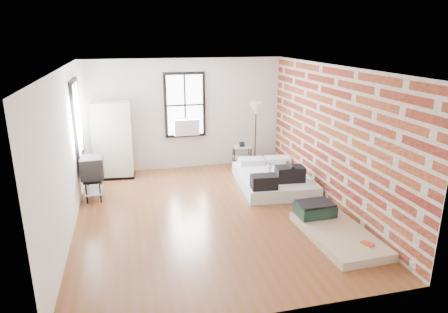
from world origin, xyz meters
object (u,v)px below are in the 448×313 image
object	(u,v)px
floor_lamp	(256,112)
tv_stand	(92,169)
mattress_main	(273,178)
wardrobe	(113,141)
mattress_bare	(332,228)
side_table	(242,150)

from	to	relation	value
floor_lamp	tv_stand	bearing A→B (deg)	-162.38
mattress_main	wardrobe	size ratio (longest dim) A/B	1.21
mattress_main	mattress_bare	distance (m)	2.46
wardrobe	mattress_main	bearing A→B (deg)	-17.39
floor_lamp	tv_stand	xyz separation A→B (m)	(-3.99, -1.27, -0.80)
mattress_main	tv_stand	world-z (taller)	tv_stand
wardrobe	floor_lamp	size ratio (longest dim) A/B	1.09
wardrobe	mattress_bare	bearing A→B (deg)	-41.21
wardrobe	tv_stand	xyz separation A→B (m)	(-0.40, -1.27, -0.27)
mattress_main	wardrobe	xyz separation A→B (m)	(-3.56, 1.49, 0.73)
side_table	tv_stand	world-z (taller)	tv_stand
mattress_main	floor_lamp	xyz separation A→B (m)	(0.04, 1.49, 1.27)
floor_lamp	wardrobe	bearing A→B (deg)	180.00
mattress_bare	side_table	bearing A→B (deg)	94.70
wardrobe	tv_stand	distance (m)	1.36
mattress_bare	floor_lamp	distance (m)	4.17
mattress_main	side_table	bearing A→B (deg)	105.60
mattress_main	wardrobe	bearing A→B (deg)	161.86
wardrobe	tv_stand	size ratio (longest dim) A/B	2.01
wardrobe	floor_lamp	xyz separation A→B (m)	(3.59, -0.00, 0.54)
mattress_main	mattress_bare	world-z (taller)	mattress_main
mattress_main	side_table	size ratio (longest dim) A/B	3.47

